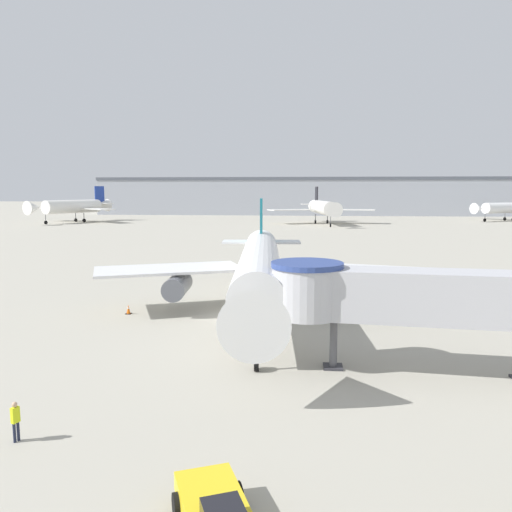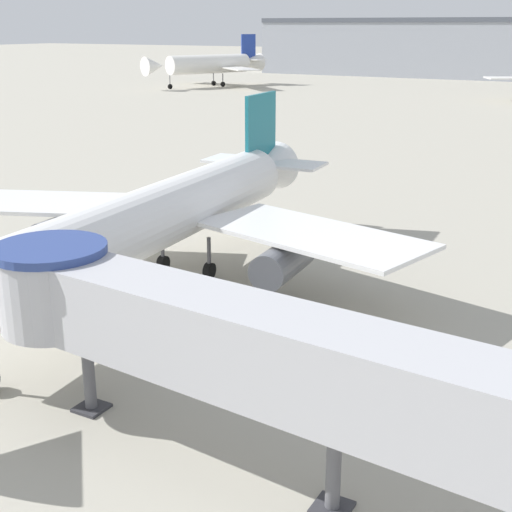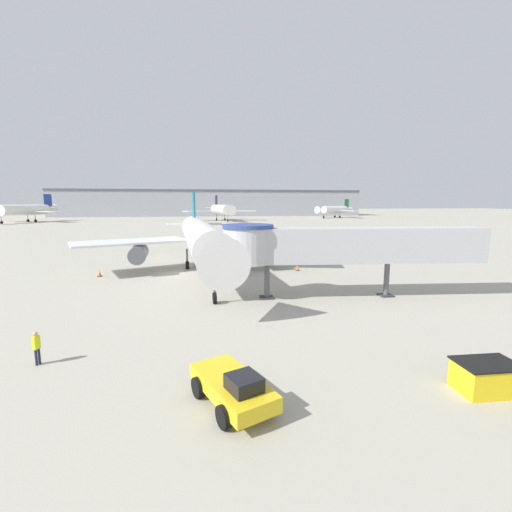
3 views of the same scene
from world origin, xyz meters
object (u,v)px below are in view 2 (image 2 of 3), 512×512
traffic_cone_starboard_wing (347,328)px  background_jet_blue_tail (211,64)px  main_airplane (162,217)px  traffic_cone_port_wing (12,255)px  jet_bridge (211,337)px

traffic_cone_starboard_wing → background_jet_blue_tail: background_jet_blue_tail is taller
main_airplane → traffic_cone_starboard_wing: 11.62m
traffic_cone_starboard_wing → traffic_cone_port_wing: (-21.79, 0.23, 0.03)m
traffic_cone_port_wing → background_jet_blue_tail: bearing=117.3°
traffic_cone_starboard_wing → background_jet_blue_tail: bearing=125.2°
main_airplane → traffic_cone_starboard_wing: size_ratio=47.20×
main_airplane → jet_bridge: 16.50m
traffic_cone_port_wing → background_jet_blue_tail: size_ratio=0.03×
traffic_cone_port_wing → background_jet_blue_tail: 127.88m
main_airplane → traffic_cone_port_wing: size_ratio=44.03×
main_airplane → jet_bridge: (10.97, -12.31, 0.46)m
background_jet_blue_tail → main_airplane: bearing=-35.7°
main_airplane → traffic_cone_starboard_wing: main_airplane is taller
main_airplane → traffic_cone_port_wing: bearing=179.5°
jet_bridge → traffic_cone_starboard_wing: size_ratio=30.03×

